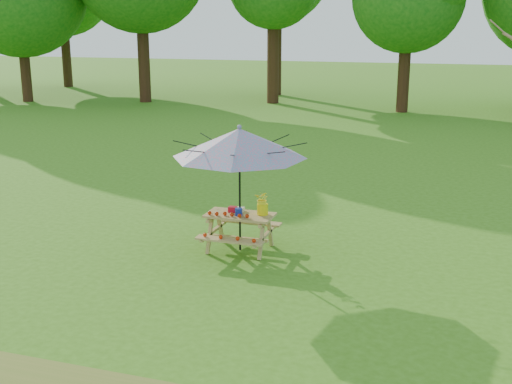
% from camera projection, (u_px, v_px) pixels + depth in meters
% --- Properties ---
extents(ground, '(120.00, 120.00, 0.00)m').
position_uv_depth(ground, '(219.00, 302.00, 9.37)').
color(ground, '#3C7115').
rests_on(ground, ground).
extents(picnic_table, '(1.20, 1.32, 0.67)m').
position_uv_depth(picnic_table, '(240.00, 233.00, 11.44)').
color(picnic_table, '#A97C4C').
rests_on(picnic_table, ground).
extents(patio_umbrella, '(2.82, 2.82, 2.27)m').
position_uv_depth(patio_umbrella, '(239.00, 143.00, 11.03)').
color(patio_umbrella, black).
rests_on(patio_umbrella, ground).
extents(produce_bins, '(0.31, 0.39, 0.13)m').
position_uv_depth(produce_bins, '(237.00, 210.00, 11.39)').
color(produce_bins, red).
rests_on(produce_bins, picnic_table).
extents(tomatoes_row, '(0.77, 0.13, 0.07)m').
position_uv_depth(tomatoes_row, '(228.00, 214.00, 11.22)').
color(tomatoes_row, red).
rests_on(tomatoes_row, picnic_table).
extents(flower_bucket, '(0.29, 0.26, 0.43)m').
position_uv_depth(flower_bucket, '(263.00, 202.00, 11.28)').
color(flower_bucket, yellow).
rests_on(flower_bucket, picnic_table).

